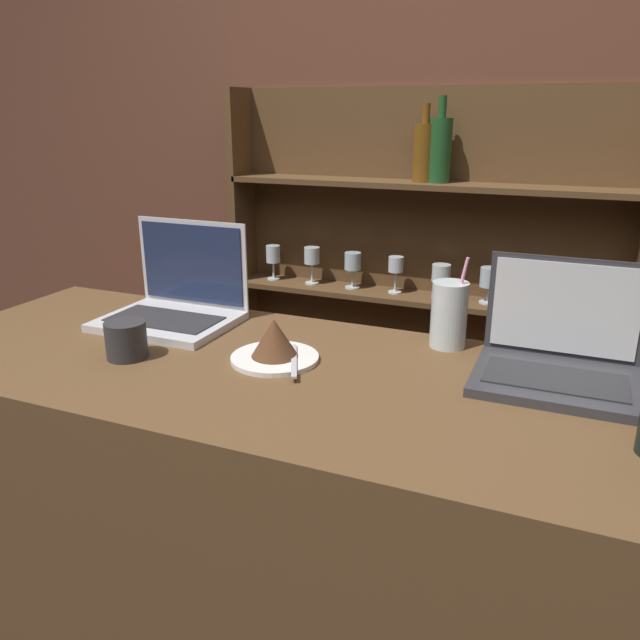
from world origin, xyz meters
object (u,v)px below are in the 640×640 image
Objects in this scene: coffee_cup at (126,340)px; water_glass at (449,315)px; laptop_far at (558,355)px; cake_plate at (275,344)px; laptop_near at (176,301)px.

water_glass is at bearing 28.43° from coffee_cup.
laptop_far is 1.61× the size of cake_plate.
cake_plate is at bearing -22.55° from laptop_near.
laptop_near is at bearing -172.91° from water_glass.
cake_plate reaches higher than coffee_cup.
water_glass is 0.68m from coffee_cup.
laptop_near is 0.36m from cake_plate.
water_glass is 2.37× the size of coffee_cup.
laptop_far reaches higher than coffee_cup.
laptop_near reaches higher than water_glass.
laptop_far is at bearing -0.73° from laptop_near.
laptop_far is (0.87, -0.01, -0.00)m from laptop_near.
laptop_near is 3.65× the size of coffee_cup.
laptop_near is at bearing 100.90° from coffee_cup.
coffee_cup is (-0.60, -0.32, -0.03)m from water_glass.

